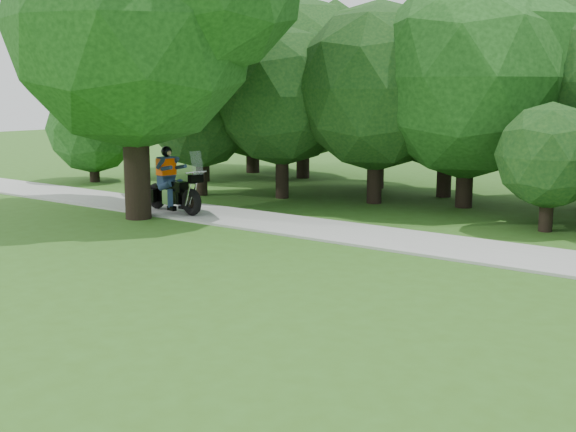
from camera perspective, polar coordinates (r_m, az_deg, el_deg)
The scene contains 3 objects.
ground at distance 8.03m, azimuth 4.55°, elevation -14.74°, with size 100.00×100.00×0.00m, color #325C1A.
walkway at distance 15.09m, azimuth 20.93°, elevation -3.44°, with size 60.00×2.20×0.06m, color #9F9F9A.
touring_motorcycle at distance 19.95m, azimuth -9.30°, elevation 2.20°, with size 2.34×0.91×1.78m.
Camera 1 is at (3.84, -6.21, 3.35)m, focal length 45.00 mm.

